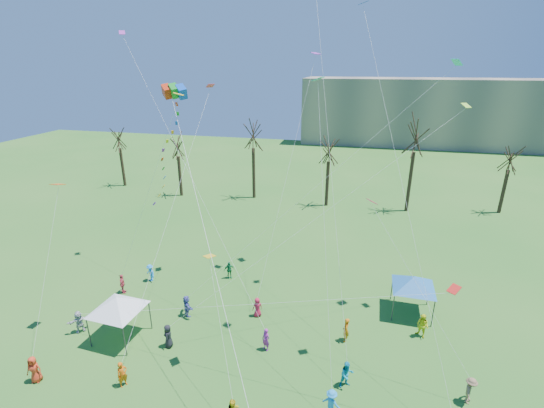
% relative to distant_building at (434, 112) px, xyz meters
% --- Properties ---
extents(distant_building, '(60.00, 14.00, 15.00)m').
position_rel_distant_building_xyz_m(distant_building, '(0.00, 0.00, 0.00)').
color(distant_building, gray).
rests_on(distant_building, ground).
extents(bare_tree_row, '(69.24, 8.46, 12.29)m').
position_rel_distant_building_xyz_m(bare_tree_row, '(-18.61, -46.59, 0.05)').
color(bare_tree_row, black).
rests_on(bare_tree_row, ground).
extents(big_box_kite, '(5.84, 7.60, 21.43)m').
position_rel_distant_building_xyz_m(big_box_kite, '(-28.81, -73.18, 4.78)').
color(big_box_kite, red).
rests_on(big_box_kite, ground).
extents(canopy_tent_white, '(4.41, 4.41, 3.32)m').
position_rel_distant_building_xyz_m(canopy_tent_white, '(-31.70, -77.11, -4.69)').
color(canopy_tent_white, '#3F3F44').
rests_on(canopy_tent_white, ground).
extents(canopy_tent_blue, '(4.32, 4.32, 3.24)m').
position_rel_distant_building_xyz_m(canopy_tent_blue, '(-11.50, -69.48, -4.76)').
color(canopy_tent_blue, '#3F3F44').
rests_on(canopy_tent_blue, ground).
extents(festival_crowd, '(27.03, 14.95, 1.83)m').
position_rel_distant_building_xyz_m(festival_crowd, '(-23.42, -76.06, -6.65)').
color(festival_crowd, red).
rests_on(festival_crowd, ground).
extents(small_kites_aloft, '(27.74, 17.82, 33.78)m').
position_rel_distant_building_xyz_m(small_kites_aloft, '(-21.95, -70.77, 6.69)').
color(small_kites_aloft, '#FF5C0D').
rests_on(small_kites_aloft, ground).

